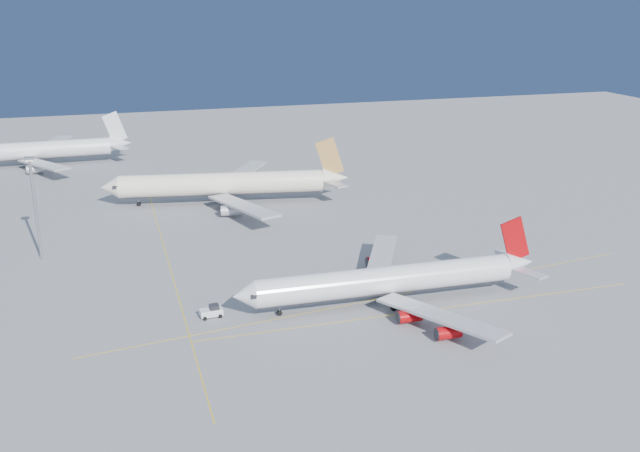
{
  "coord_description": "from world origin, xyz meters",
  "views": [
    {
      "loc": [
        -51.0,
        -126.9,
        57.25
      ],
      "look_at": [
        -5.9,
        21.21,
        7.0
      ],
      "focal_mm": 40.0,
      "sensor_mm": 36.0,
      "label": 1
    }
  ],
  "objects_px": {
    "airliner_virgin": "(392,280)",
    "light_mast": "(34,200)",
    "pushback_tug": "(212,311)",
    "airliner_third": "(34,151)",
    "airliner_etihad": "(228,184)"
  },
  "relations": [
    {
      "from": "airliner_virgin",
      "to": "airliner_etihad",
      "type": "distance_m",
      "value": 81.04
    },
    {
      "from": "pushback_tug",
      "to": "light_mast",
      "type": "bearing_deg",
      "value": 123.32
    },
    {
      "from": "airliner_virgin",
      "to": "airliner_third",
      "type": "bearing_deg",
      "value": 118.48
    },
    {
      "from": "airliner_virgin",
      "to": "airliner_third",
      "type": "distance_m",
      "value": 163.47
    },
    {
      "from": "airliner_third",
      "to": "light_mast",
      "type": "distance_m",
      "value": 100.85
    },
    {
      "from": "airliner_virgin",
      "to": "light_mast",
      "type": "height_order",
      "value": "light_mast"
    },
    {
      "from": "pushback_tug",
      "to": "airliner_virgin",
      "type": "bearing_deg",
      "value": -10.48
    },
    {
      "from": "pushback_tug",
      "to": "airliner_third",
      "type": "bearing_deg",
      "value": 101.26
    },
    {
      "from": "airliner_virgin",
      "to": "pushback_tug",
      "type": "height_order",
      "value": "airliner_virgin"
    },
    {
      "from": "light_mast",
      "to": "airliner_third",
      "type": "bearing_deg",
      "value": 94.53
    },
    {
      "from": "airliner_virgin",
      "to": "light_mast",
      "type": "bearing_deg",
      "value": 147.26
    },
    {
      "from": "airliner_virgin",
      "to": "pushback_tug",
      "type": "xyz_separation_m",
      "value": [
        -34.68,
        3.55,
        -3.54
      ]
    },
    {
      "from": "airliner_virgin",
      "to": "airliner_etihad",
      "type": "relative_size",
      "value": 0.88
    },
    {
      "from": "airliner_virgin",
      "to": "pushback_tug",
      "type": "relative_size",
      "value": 14.39
    },
    {
      "from": "pushback_tug",
      "to": "light_mast",
      "type": "distance_m",
      "value": 54.23
    }
  ]
}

